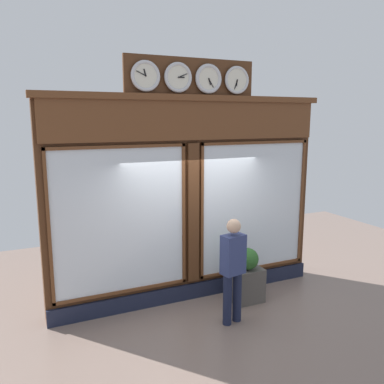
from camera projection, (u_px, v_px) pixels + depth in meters
name	position (u px, v px, depth m)	size (l,w,h in m)	color
shop_facade	(189.00, 197.00, 6.89)	(5.05, 0.42, 4.16)	#4C2B16
pedestrian	(233.00, 267.00, 6.09)	(0.40, 0.28, 1.69)	#191E38
planter_box	(247.00, 285.00, 6.92)	(0.56, 0.36, 0.60)	#4C4742
planter_shrub	(248.00, 259.00, 6.83)	(0.38, 0.38, 0.38)	#285623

